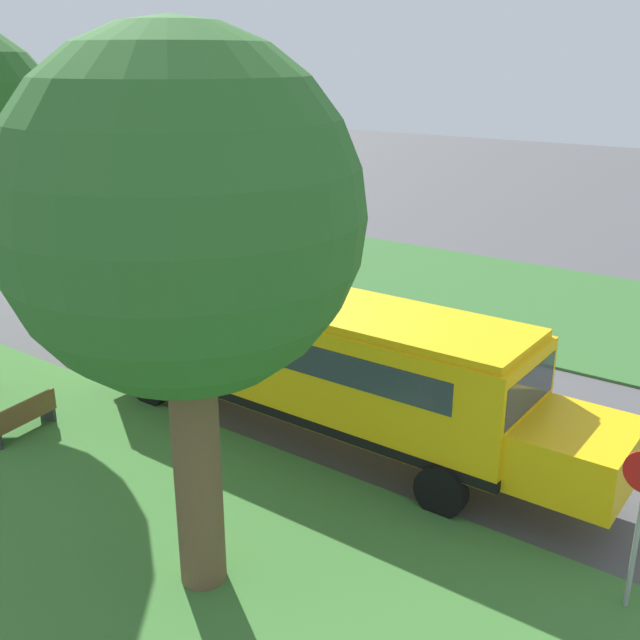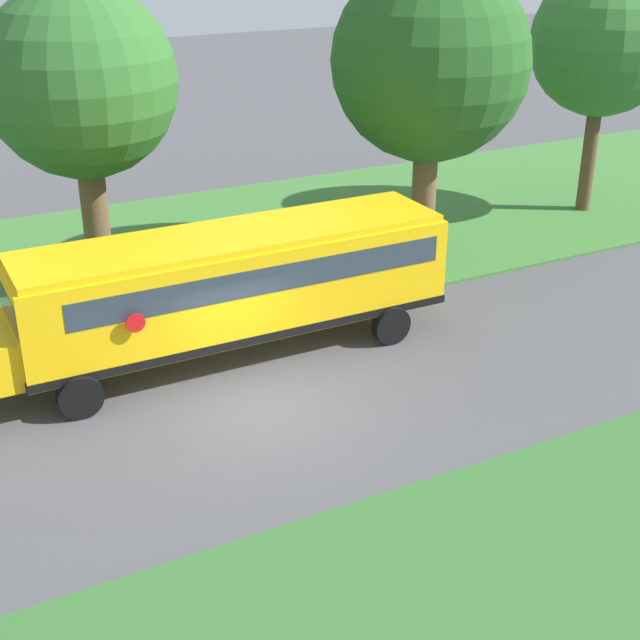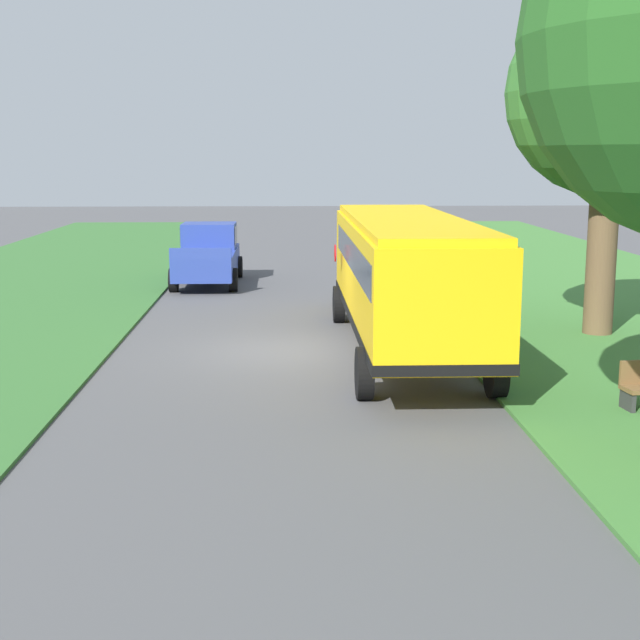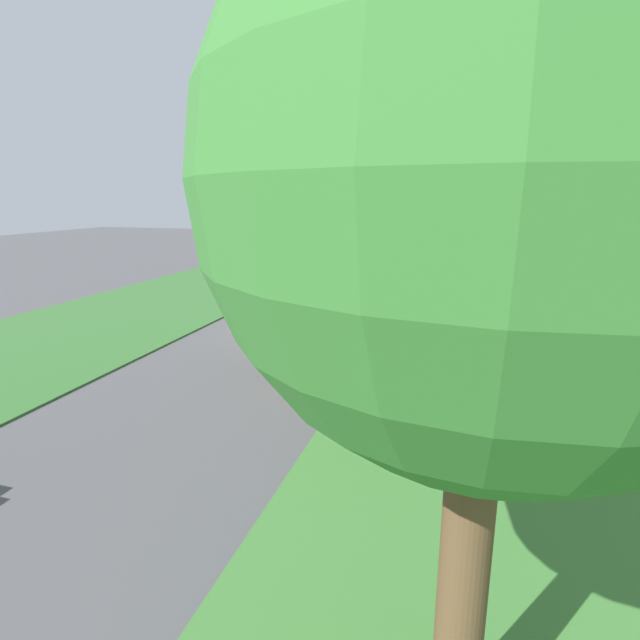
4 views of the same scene
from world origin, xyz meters
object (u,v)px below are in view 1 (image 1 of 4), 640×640
object	(u,v)px
oak_tree_beside_bus	(186,219)
park_bench	(23,418)
school_bus	(312,352)
car_green_nearest	(67,245)

from	to	relation	value
oak_tree_beside_bus	park_bench	bearing A→B (deg)	81.37
school_bus	oak_tree_beside_bus	distance (m)	6.66
school_bus	car_green_nearest	distance (m)	17.49
park_bench	car_green_nearest	bearing A→B (deg)	50.23
car_green_nearest	park_bench	distance (m)	15.05
park_bench	school_bus	bearing A→B (deg)	-50.85
oak_tree_beside_bus	park_bench	size ratio (longest dim) A/B	5.18
car_green_nearest	park_bench	size ratio (longest dim) A/B	2.66
school_bus	park_bench	bearing A→B (deg)	129.15
school_bus	oak_tree_beside_bus	bearing A→B (deg)	-161.99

